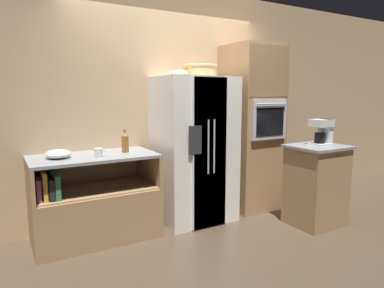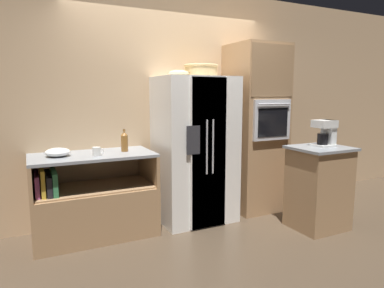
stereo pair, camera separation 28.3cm
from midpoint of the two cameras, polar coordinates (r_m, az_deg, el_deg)
ground_plane at (r=4.23m, az=0.49°, el=-12.73°), size 20.00×20.00×0.00m
wall_back at (r=4.31m, az=-1.87°, el=6.75°), size 12.00×0.06×2.80m
counter_left at (r=3.84m, az=-14.06°, el=-10.07°), size 1.26×0.66×0.90m
refrigerator at (r=4.09m, az=2.49°, el=-0.96°), size 0.88×0.74×1.72m
wall_oven at (r=4.57m, az=12.22°, el=2.57°), size 0.65×0.71×2.14m
island_counter at (r=4.21m, az=22.18°, el=-6.74°), size 0.62×0.55×0.94m
wicker_basket at (r=4.13m, az=3.51°, el=12.18°), size 0.41×0.41×0.14m
fruit_bowl at (r=3.93m, az=-0.17°, el=11.74°), size 0.23×0.23×0.07m
bottle_tall at (r=3.78m, az=-9.11°, el=0.43°), size 0.08×0.08×0.25m
mug at (r=3.57m, az=-13.42°, el=-1.24°), size 0.12×0.08×0.09m
mixing_bowl at (r=3.65m, az=-19.46°, el=-1.31°), size 0.24×0.24×0.09m
coffee_maker at (r=4.15m, az=23.22°, el=1.83°), size 0.22×0.19×0.30m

